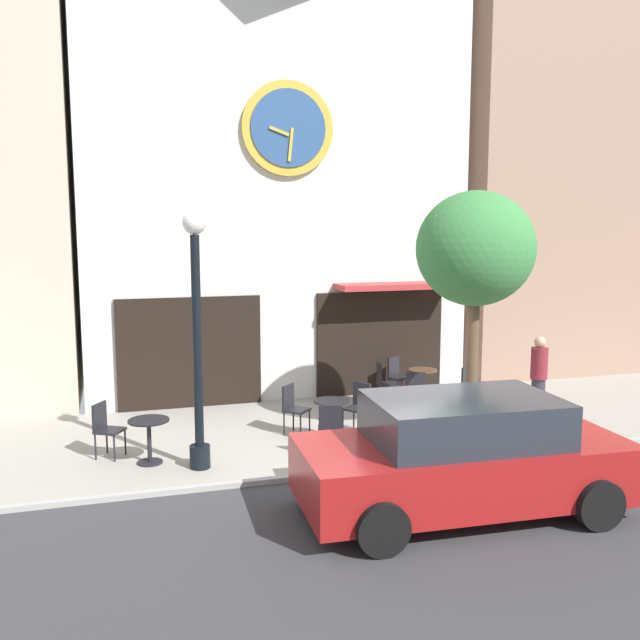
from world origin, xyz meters
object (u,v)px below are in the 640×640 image
at_px(cafe_chair_near_tree, 359,403).
at_px(parked_car_red, 463,456).
at_px(cafe_chair_under_awning, 415,389).
at_px(cafe_table_center_left, 423,382).
at_px(cafe_chair_by_entrance, 105,425).
at_px(cafe_chair_near_lamp, 397,374).
at_px(pedestrian_maroon, 539,378).
at_px(cafe_chair_facing_street, 384,381).
at_px(cafe_chair_left_end, 330,426).
at_px(cafe_table_rightmost, 332,414).
at_px(street_tree, 476,250).
at_px(cafe_chair_curbside, 461,384).
at_px(street_lamp, 197,340).
at_px(cafe_chair_mid_row, 293,405).
at_px(cafe_table_near_curb, 149,434).

distance_m(cafe_chair_near_tree, parked_car_red, 3.77).
bearing_deg(cafe_chair_near_tree, cafe_chair_under_awning, 25.93).
distance_m(cafe_table_center_left, cafe_chair_near_tree, 2.36).
distance_m(cafe_chair_by_entrance, cafe_chair_near_lamp, 6.50).
bearing_deg(pedestrian_maroon, cafe_chair_facing_street, 140.06).
relative_size(cafe_chair_left_end, parked_car_red, 0.21).
xyz_separation_m(cafe_table_rightmost, cafe_table_center_left, (2.58, 1.81, 0.00)).
xyz_separation_m(cafe_table_center_left, pedestrian_maroon, (1.58, -1.78, 0.36)).
bearing_deg(cafe_chair_near_lamp, cafe_table_rightmost, -132.16).
bearing_deg(cafe_table_rightmost, street_tree, -15.30).
xyz_separation_m(cafe_chair_left_end, cafe_chair_curbside, (3.48, 2.09, 0.00)).
bearing_deg(cafe_table_rightmost, parked_car_red, -77.46).
bearing_deg(cafe_table_center_left, street_tree, -95.38).
bearing_deg(cafe_table_rightmost, cafe_chair_left_end, -109.30).
bearing_deg(street_lamp, pedestrian_maroon, 5.98).
bearing_deg(pedestrian_maroon, cafe_table_rightmost, -179.55).
height_order(cafe_chair_by_entrance, cafe_chair_mid_row, same).
bearing_deg(parked_car_red, cafe_chair_by_entrance, 141.23).
bearing_deg(cafe_table_center_left, cafe_chair_by_entrance, -166.66).
height_order(street_lamp, cafe_chair_mid_row, street_lamp).
bearing_deg(cafe_chair_left_end, pedestrian_maroon, 10.29).
bearing_deg(cafe_table_center_left, parked_car_red, -109.75).
bearing_deg(street_tree, cafe_chair_facing_street, 101.91).
height_order(street_tree, cafe_chair_mid_row, street_tree).
xyz_separation_m(cafe_table_near_curb, cafe_table_center_left, (5.69, 2.03, 0.01)).
bearing_deg(parked_car_red, cafe_chair_mid_row, 107.66).
distance_m(street_tree, cafe_table_center_left, 3.76).
distance_m(cafe_chair_left_end, parked_car_red, 2.76).
bearing_deg(parked_car_red, street_tree, 58.99).
distance_m(cafe_chair_near_lamp, parked_car_red, 6.10).
xyz_separation_m(cafe_chair_left_end, cafe_chair_near_tree, (0.93, 1.21, 0.00)).
relative_size(cafe_table_rightmost, cafe_chair_near_lamp, 0.83).
relative_size(cafe_table_center_left, cafe_chair_near_tree, 0.85).
distance_m(cafe_table_near_curb, cafe_chair_near_tree, 3.82).
relative_size(street_tree, cafe_chair_under_awning, 4.83).
height_order(cafe_table_near_curb, cafe_chair_under_awning, cafe_chair_under_awning).
distance_m(cafe_table_rightmost, pedestrian_maroon, 4.18).
height_order(cafe_table_center_left, cafe_chair_left_end, cafe_chair_left_end).
relative_size(cafe_chair_left_end, cafe_chair_curbside, 1.00).
bearing_deg(parked_car_red, cafe_chair_under_awning, 72.98).
relative_size(cafe_chair_left_end, cafe_chair_facing_street, 1.00).
xyz_separation_m(cafe_chair_curbside, cafe_chair_near_tree, (-2.55, -0.88, 0.00)).
bearing_deg(street_tree, cafe_chair_by_entrance, 171.23).
bearing_deg(street_tree, cafe_chair_near_tree, 147.47).
xyz_separation_m(cafe_chair_near_tree, cafe_chair_facing_street, (1.13, 1.59, 0.00)).
distance_m(cafe_table_center_left, pedestrian_maroon, 2.41).
relative_size(street_lamp, cafe_chair_left_end, 4.42).
xyz_separation_m(cafe_chair_by_entrance, parked_car_red, (4.52, -3.63, 0.23)).
height_order(cafe_chair_under_awning, cafe_chair_facing_street, same).
bearing_deg(cafe_table_near_curb, cafe_chair_by_entrance, 142.25).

